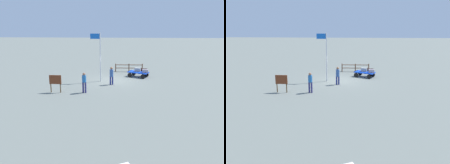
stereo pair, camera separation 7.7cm
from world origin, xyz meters
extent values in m
plane|color=slate|center=(0.00, 0.00, 0.00)|extent=(120.00, 120.00, 0.00)
cube|color=blue|center=(-2.48, -1.67, 0.50)|extent=(2.31, 1.80, 0.10)
cube|color=blue|center=(-1.59, -2.12, 0.50)|extent=(0.48, 0.85, 0.10)
cylinder|color=black|center=(-1.60, -1.55, 0.22)|extent=(0.46, 0.31, 0.45)
cylinder|color=black|center=(-2.05, -2.45, 0.22)|extent=(0.46, 0.31, 0.45)
cylinder|color=black|center=(-2.91, -0.89, 0.22)|extent=(0.46, 0.31, 0.45)
cylinder|color=black|center=(-3.36, -1.78, 0.22)|extent=(0.46, 0.31, 0.45)
cube|color=gray|center=(-2.42, -1.83, 0.74)|extent=(0.67, 0.52, 0.38)
cube|color=gray|center=(-3.16, -1.28, 0.71)|extent=(0.62, 0.37, 0.33)
cube|color=black|center=(-3.11, -2.08, 0.67)|extent=(0.64, 0.40, 0.24)
cylinder|color=navy|center=(0.04, 1.55, 0.39)|extent=(0.14, 0.14, 0.77)
cylinder|color=navy|center=(0.24, 1.58, 0.39)|extent=(0.14, 0.14, 0.77)
cylinder|color=#325699|center=(0.14, 1.57, 1.10)|extent=(0.38, 0.38, 0.65)
sphere|color=#8C5E41|center=(0.14, 1.57, 1.54)|extent=(0.24, 0.24, 0.24)
cylinder|color=navy|center=(2.12, 4.24, 0.45)|extent=(0.14, 0.14, 0.89)
cylinder|color=navy|center=(2.32, 4.22, 0.45)|extent=(0.14, 0.14, 0.89)
cylinder|color=#2361A8|center=(2.22, 4.23, 1.17)|extent=(0.38, 0.38, 0.55)
sphere|color=#8F5D45|center=(2.22, 4.23, 1.56)|extent=(0.23, 0.23, 0.23)
cylinder|color=silver|center=(1.27, 0.36, 2.33)|extent=(0.10, 0.10, 4.67)
cube|color=blue|center=(1.76, 0.36, 4.32)|extent=(0.87, 0.05, 0.49)
cylinder|color=#4C3319|center=(4.17, 4.31, 0.36)|extent=(0.08, 0.08, 0.72)
cylinder|color=#4C3319|center=(4.97, 4.30, 0.36)|extent=(0.08, 0.08, 0.72)
cube|color=brown|center=(4.57, 4.31, 1.09)|extent=(0.99, 0.08, 0.74)
cylinder|color=brown|center=(-3.09, -4.36, 0.46)|extent=(0.12, 0.12, 0.92)
cylinder|color=brown|center=(-1.55, -4.33, 0.46)|extent=(0.12, 0.12, 0.92)
cylinder|color=brown|center=(-0.02, -4.30, 0.46)|extent=(0.12, 0.12, 0.92)
cube|color=brown|center=(-1.55, -4.33, 0.79)|extent=(3.07, 0.14, 0.08)
cube|color=brown|center=(-1.55, -4.33, 0.42)|extent=(3.07, 0.14, 0.08)
camera|label=1|loc=(-1.05, 22.88, 5.76)|focal=38.38mm
camera|label=2|loc=(-1.12, 22.88, 5.76)|focal=38.38mm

